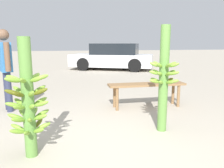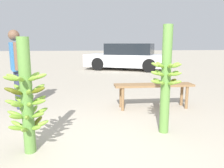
% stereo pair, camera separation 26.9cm
% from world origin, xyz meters
% --- Properties ---
extents(ground_plane, '(80.00, 80.00, 0.00)m').
position_xyz_m(ground_plane, '(0.00, 0.00, 0.00)').
color(ground_plane, '#A89E8C').
extents(banana_stalk_left, '(0.49, 0.49, 1.36)m').
position_xyz_m(banana_stalk_left, '(-0.91, 0.13, 0.66)').
color(banana_stalk_left, '#5B8C3D').
rests_on(banana_stalk_left, ground_plane).
extents(banana_stalk_center, '(0.44, 0.44, 1.55)m').
position_xyz_m(banana_stalk_center, '(0.91, 0.46, 0.80)').
color(banana_stalk_center, '#5B8C3D').
rests_on(banana_stalk_center, ground_plane).
extents(vendor_person, '(0.31, 0.60, 1.56)m').
position_xyz_m(vendor_person, '(-1.52, 2.09, 0.93)').
color(vendor_person, '#2D334C').
rests_on(vendor_person, ground_plane).
extents(market_bench, '(1.60, 0.40, 0.49)m').
position_xyz_m(market_bench, '(1.18, 1.67, 0.42)').
color(market_bench, olive).
rests_on(market_bench, ground_plane).
extents(parked_car, '(4.37, 3.32, 1.30)m').
position_xyz_m(parked_car, '(2.17, 8.33, 0.63)').
color(parked_car, silver).
rests_on(parked_car, ground_plane).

